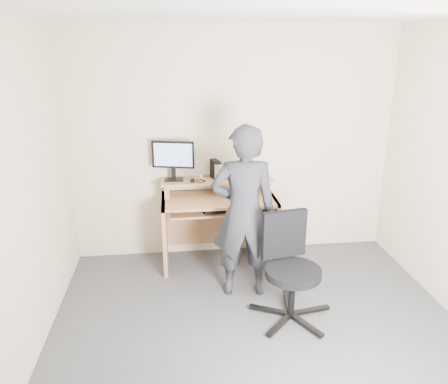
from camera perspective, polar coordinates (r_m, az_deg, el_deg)
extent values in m
plane|color=#4C4C51|center=(3.72, 5.17, -19.33)|extent=(3.50, 3.50, 0.00)
cube|color=beige|center=(4.76, 1.32, 6.24)|extent=(3.50, 0.02, 2.50)
cube|color=white|center=(2.93, 6.73, 22.81)|extent=(3.50, 3.50, 0.02)
cube|color=tan|center=(4.71, -7.73, -5.33)|extent=(0.04, 0.60, 0.75)
cube|color=tan|center=(4.82, 6.24, -4.67)|extent=(0.04, 0.60, 0.75)
cube|color=tan|center=(4.59, -0.68, -0.93)|extent=(1.20, 0.60, 0.03)
cube|color=tan|center=(4.55, -0.56, -2.39)|extent=(1.02, 0.38, 0.02)
cube|color=tan|center=(4.68, -7.46, 0.47)|extent=(0.05, 0.28, 0.15)
cube|color=tan|center=(4.79, 5.57, 0.95)|extent=(0.05, 0.28, 0.15)
cube|color=tan|center=(4.68, -0.88, 1.56)|extent=(1.20, 0.30, 0.02)
cube|color=tan|center=(4.97, -1.01, -3.18)|extent=(1.20, 0.03, 0.65)
cube|color=black|center=(4.67, -6.55, 1.62)|extent=(0.20, 0.13, 0.01)
cube|color=black|center=(4.66, -6.59, 2.50)|extent=(0.04, 0.04, 0.13)
cube|color=black|center=(4.59, -6.68, 4.88)|extent=(0.44, 0.13, 0.29)
cube|color=#849DE5|center=(4.57, -6.68, 4.83)|extent=(0.39, 0.10, 0.24)
cube|color=black|center=(4.70, -1.19, 3.04)|extent=(0.10, 0.14, 0.20)
cylinder|color=silver|center=(4.64, -0.80, 2.67)|extent=(0.08, 0.08, 0.17)
cube|color=black|center=(4.68, 1.95, 1.76)|extent=(0.07, 0.13, 0.01)
cube|color=black|center=(4.58, -4.14, 1.50)|extent=(0.05, 0.04, 0.03)
torus|color=silver|center=(4.74, -2.15, 2.02)|extent=(0.19, 0.19, 0.06)
cube|color=black|center=(4.54, -0.07, -2.11)|extent=(0.49, 0.28, 0.03)
ellipsoid|color=black|center=(4.53, 3.15, -0.80)|extent=(0.10, 0.07, 0.04)
cube|color=black|center=(4.10, 11.21, -14.92)|extent=(0.37, 0.11, 0.03)
cube|color=black|center=(4.18, 8.36, -14.01)|extent=(0.10, 0.37, 0.03)
cube|color=black|center=(4.05, 5.95, -15.08)|extent=(0.35, 0.20, 0.03)
cube|color=black|center=(3.88, 7.29, -16.82)|extent=(0.29, 0.30, 0.03)
cube|color=black|center=(3.91, 10.71, -16.70)|extent=(0.21, 0.34, 0.03)
cylinder|color=black|center=(3.91, 8.85, -13.05)|extent=(0.06, 0.06, 0.38)
cylinder|color=black|center=(3.80, 9.02, -10.36)|extent=(0.48, 0.48, 0.07)
cube|color=black|center=(3.85, 7.86, -5.44)|extent=(0.41, 0.13, 0.43)
imported|color=black|center=(4.00, 2.57, -2.71)|extent=(0.62, 0.43, 1.64)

